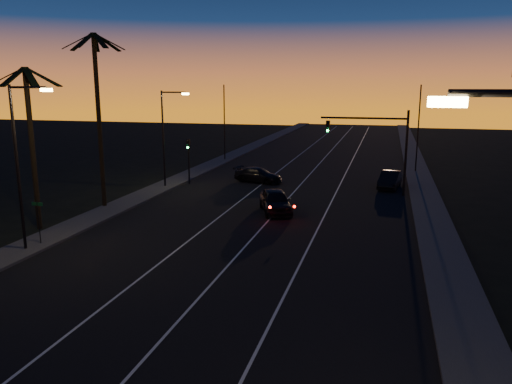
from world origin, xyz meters
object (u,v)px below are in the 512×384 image
(cross_car, at_px, (258,175))
(lead_car, at_px, (275,201))
(signal_mast, at_px, (377,137))
(right_car, at_px, (390,180))

(cross_car, bearing_deg, lead_car, -69.26)
(signal_mast, distance_m, lead_car, 11.23)
(signal_mast, height_order, lead_car, signal_mast)
(cross_car, bearing_deg, signal_mast, -13.15)
(signal_mast, xyz_separation_m, cross_car, (-10.71, 2.50, -4.10))
(right_car, bearing_deg, signal_mast, -113.61)
(lead_car, bearing_deg, cross_car, 110.74)
(lead_car, height_order, right_car, lead_car)
(lead_car, bearing_deg, signal_mast, 50.44)
(right_car, bearing_deg, lead_car, -125.93)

